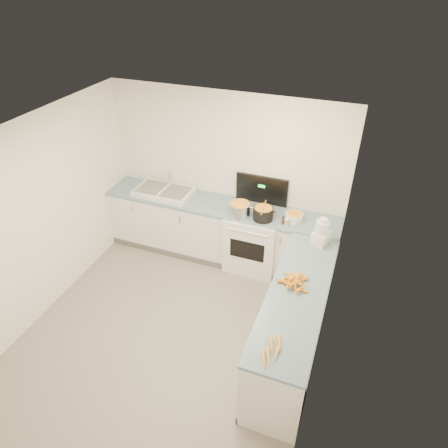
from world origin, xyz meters
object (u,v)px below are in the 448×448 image
(steel_pot, at_px, (240,210))
(stove, at_px, (254,239))
(mixing_bowl, at_px, (294,217))
(extract_bottle, at_px, (283,221))
(sink, at_px, (164,191))
(food_processor, at_px, (321,233))
(black_pot, at_px, (263,214))
(spice_jar, at_px, (287,222))

(steel_pot, bearing_deg, stove, 41.60)
(mixing_bowl, xyz_separation_m, extract_bottle, (-0.12, -0.13, -0.01))
(sink, bearing_deg, extract_bottle, -5.06)
(extract_bottle, bearing_deg, food_processor, -25.57)
(black_pot, relative_size, food_processor, 0.75)
(spice_jar, bearing_deg, food_processor, -27.06)
(sink, relative_size, steel_pot, 2.96)
(black_pot, relative_size, extract_bottle, 2.92)
(steel_pot, bearing_deg, black_pot, 4.57)
(spice_jar, height_order, food_processor, food_processor)
(black_pot, bearing_deg, spice_jar, -5.43)
(black_pot, relative_size, mixing_bowl, 1.16)
(mixing_bowl, bearing_deg, food_processor, -43.07)
(stove, distance_m, steel_pot, 0.60)
(sink, relative_size, food_processor, 2.33)
(stove, distance_m, food_processor, 1.22)
(stove, relative_size, spice_jar, 16.08)
(black_pot, height_order, extract_bottle, black_pot)
(steel_pot, bearing_deg, spice_jar, -0.55)
(mixing_bowl, bearing_deg, sink, 179.02)
(black_pot, distance_m, food_processor, 0.87)
(extract_bottle, bearing_deg, mixing_bowl, 47.36)
(sink, height_order, steel_pot, sink)
(sink, xyz_separation_m, black_pot, (1.60, -0.15, 0.04))
(mixing_bowl, xyz_separation_m, food_processor, (0.42, -0.39, 0.10))
(stove, height_order, black_pot, stove)
(food_processor, bearing_deg, spice_jar, 152.94)
(extract_bottle, bearing_deg, stove, 160.72)
(stove, relative_size, food_processor, 3.69)
(stove, height_order, sink, stove)
(steel_pot, distance_m, mixing_bowl, 0.74)
(stove, bearing_deg, black_pot, -41.25)
(stove, height_order, extract_bottle, stove)
(stove, relative_size, sink, 1.58)
(stove, bearing_deg, mixing_bowl, -1.94)
(steel_pot, distance_m, extract_bottle, 0.61)
(extract_bottle, distance_m, spice_jar, 0.06)
(sink, relative_size, mixing_bowl, 3.62)
(steel_pot, xyz_separation_m, mixing_bowl, (0.73, 0.14, -0.03))
(mixing_bowl, bearing_deg, black_pot, -164.68)
(steel_pot, height_order, mixing_bowl, steel_pot)
(stove, xyz_separation_m, spice_jar, (0.49, -0.16, 0.51))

